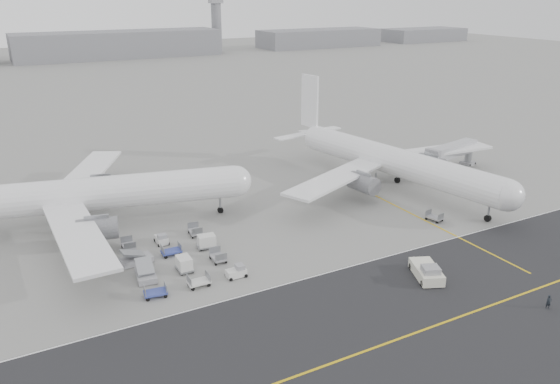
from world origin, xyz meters
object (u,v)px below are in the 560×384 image
airliner_a (81,195)px  ground_crew_a (549,302)px  control_tower (216,23)px  airliner_b (389,160)px  pushback_tug (427,272)px  jet_bridge (452,152)px

airliner_a → ground_crew_a: (43.16, -49.82, -4.45)m
control_tower → airliner_a: size_ratio=0.59×
airliner_b → pushback_tug: airliner_b is taller
airliner_a → ground_crew_a: bearing=-126.4°
airliner_a → jet_bridge: size_ratio=3.43×
airliner_a → control_tower: bearing=-13.9°
pushback_tug → ground_crew_a: (7.41, -12.18, -0.03)m
airliner_b → pushback_tug: (-17.84, -30.11, -4.35)m
airliner_a → jet_bridge: airliner_a is taller
control_tower → pushback_tug: control_tower is taller
control_tower → airliner_b: control_tower is taller
ground_crew_a → pushback_tug: bearing=145.1°
airliner_b → pushback_tug: bearing=-130.3°
control_tower → pushback_tug: bearing=-106.8°
jet_bridge → control_tower: bearing=66.6°
jet_bridge → ground_crew_a: (-28.13, -43.95, -3.13)m
ground_crew_a → jet_bridge: bearing=81.2°
pushback_tug → jet_bridge: size_ratio=0.50×
control_tower → airliner_a: (-118.57, -236.74, -10.93)m
pushback_tug → jet_bridge: jet_bridge is taller
airliner_a → jet_bridge: bearing=-82.0°
control_tower → airliner_a: control_tower is taller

